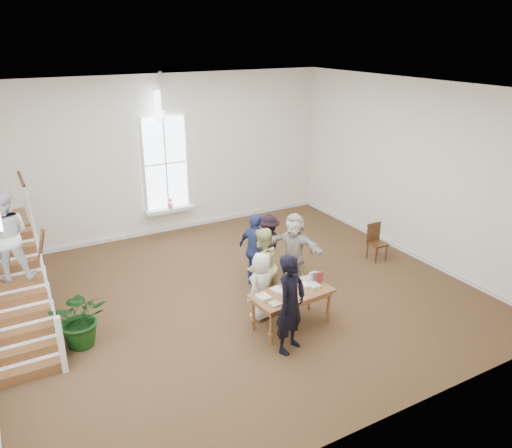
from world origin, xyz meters
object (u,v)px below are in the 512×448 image
person_yellow (262,266)px  woman_cluster_c (294,247)px  elderly_woman (261,286)px  floor_plant (81,318)px  library_table (291,296)px  side_chair (376,239)px  police_officer (291,304)px  woman_cluster_b (268,244)px  woman_cluster_a (256,250)px

person_yellow → woman_cluster_c: size_ratio=1.03×
elderly_woman → floor_plant: bearing=-38.2°
library_table → person_yellow: (-0.05, 1.09, 0.19)m
elderly_woman → floor_plant: elderly_woman is taller
library_table → woman_cluster_c: size_ratio=1.01×
woman_cluster_c → side_chair: 2.52m
elderly_woman → person_yellow: bearing=-146.6°
person_yellow → woman_cluster_c: person_yellow is taller
police_officer → floor_plant: bearing=123.8°
person_yellow → woman_cluster_c: 1.31m
woman_cluster_b → woman_cluster_c: size_ratio=0.89×
library_table → woman_cluster_a: size_ratio=0.96×
library_table → side_chair: 3.98m
woman_cluster_a → side_chair: (3.40, -0.24, -0.35)m
police_officer → elderly_woman: 1.28m
library_table → person_yellow: bearing=87.8°
woman_cluster_c → floor_plant: size_ratio=1.44×
person_yellow → side_chair: (3.68, 0.54, -0.33)m
elderly_woman → woman_cluster_b: bearing=-150.0°
police_officer → floor_plant: size_ratio=1.65×
police_officer → elderly_woman: (0.10, 1.25, -0.24)m
floor_plant → elderly_woman: bearing=-12.6°
police_officer → side_chair: police_officer is taller
elderly_woman → floor_plant: 3.51m
woman_cluster_b → elderly_woman: bearing=21.0°
library_table → woman_cluster_a: woman_cluster_a is taller
library_table → person_yellow: size_ratio=0.98×
side_chair → woman_cluster_a: bearing=177.3°
woman_cluster_a → side_chair: woman_cluster_a is taller
library_table → woman_cluster_b: size_ratio=1.14×
police_officer → elderly_woman: police_officer is taller
elderly_woman → woman_cluster_a: (0.58, 1.27, 0.17)m
woman_cluster_c → woman_cluster_a: bearing=-136.3°
woman_cluster_a → side_chair: bearing=-108.8°
woman_cluster_b → side_chair: bearing=131.5°
police_officer → woman_cluster_a: (0.68, 2.52, -0.07)m
police_officer → woman_cluster_a: bearing=50.0°
police_officer → woman_cluster_b: bearing=41.7°
woman_cluster_a → library_table: bearing=158.3°
person_yellow → police_officer: bearing=57.8°
elderly_woman → woman_cluster_b: 2.09m
woman_cluster_a → police_officer: bearing=150.2°
floor_plant → side_chair: size_ratio=1.20×
person_yellow → woman_cluster_a: bearing=-128.9°
woman_cluster_c → side_chair: bearing=55.4°
woman_cluster_a → woman_cluster_b: 0.76m
person_yellow → woman_cluster_b: bearing=-144.9°
police_officer → woman_cluster_b: size_ratio=1.29×
floor_plant → person_yellow: bearing=-4.0°
woman_cluster_b → library_table: bearing=35.6°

